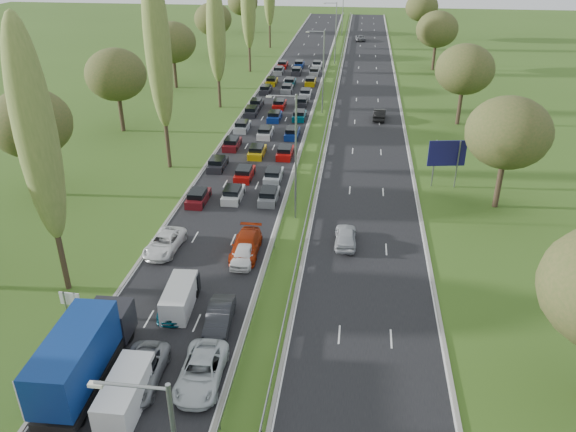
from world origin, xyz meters
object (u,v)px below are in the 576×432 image
(near_car_2, at_px, (165,243))
(info_sign, at_px, (70,301))
(white_van_rear, at_px, (180,296))
(white_van_front, at_px, (127,390))
(direction_sign, at_px, (447,155))
(blue_lorry, at_px, (83,353))

(near_car_2, bearing_deg, info_sign, -106.42)
(white_van_rear, bearing_deg, white_van_front, -95.09)
(white_van_front, xyz_separation_m, direction_sign, (21.75, 34.13, 2.52))
(info_sign, bearing_deg, white_van_rear, 16.72)
(blue_lorry, xyz_separation_m, direction_sign, (24.96, 32.56, 1.47))
(near_car_2, distance_m, white_van_front, 17.60)
(near_car_2, xyz_separation_m, direction_sign, (25.30, 16.89, 2.82))
(white_van_rear, xyz_separation_m, direction_sign, (21.52, 24.58, 2.60))
(info_sign, xyz_separation_m, direction_sign, (28.80, 26.77, 2.20))
(near_car_2, bearing_deg, white_van_rear, -60.76)
(blue_lorry, relative_size, white_van_rear, 2.05)
(near_car_2, relative_size, blue_lorry, 0.55)
(white_van_front, bearing_deg, near_car_2, 100.77)
(blue_lorry, bearing_deg, direction_sign, 50.78)
(direction_sign, bearing_deg, info_sign, -137.09)
(white_van_front, relative_size, white_van_rear, 1.08)
(direction_sign, bearing_deg, near_car_2, -146.27)
(near_car_2, distance_m, white_van_rear, 8.57)
(white_van_front, bearing_deg, info_sign, 132.88)
(near_car_2, xyz_separation_m, blue_lorry, (0.34, -15.67, 1.35))
(info_sign, distance_m, direction_sign, 39.38)
(near_car_2, distance_m, direction_sign, 30.55)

